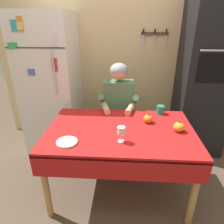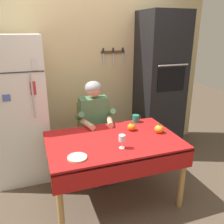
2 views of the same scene
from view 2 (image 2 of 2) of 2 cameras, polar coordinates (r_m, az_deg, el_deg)
The scene contains 12 objects.
ground_plane at distance 2.90m, azimuth 0.96°, elevation -20.56°, with size 10.00×10.00×0.00m, color brown.
back_wall_assembly at distance 3.58m, azimuth -5.69°, elevation 10.18°, with size 3.70×0.13×2.60m.
refrigerator at distance 3.20m, azimuth -21.36°, elevation 0.48°, with size 0.68×0.71×1.80m.
wall_oven at distance 3.68m, azimuth 11.19°, elevation 6.18°, with size 0.60×0.64×2.10m.
dining_table at distance 2.60m, azimuth 0.45°, elevation -8.31°, with size 1.40×0.90×0.74m.
chair_behind_person at distance 3.33m, azimuth -4.76°, elevation -4.65°, with size 0.40×0.40×0.93m.
seated_person at distance 3.08m, azimuth -3.99°, elevation -2.15°, with size 0.47×0.55×1.25m.
coffee_mug at distance 3.03m, azimuth 5.72°, elevation -1.55°, with size 0.11×0.09×0.09m.
wine_glass at distance 2.35m, azimuth 2.40°, elevation -6.38°, with size 0.07×0.07×0.14m.
pumpkin_large at distance 2.76m, azimuth 11.14°, elevation -3.98°, with size 0.10×0.10×0.11m.
pumpkin_medium at distance 2.78m, azimuth 4.67°, elevation -3.57°, with size 0.10×0.10×0.11m.
serving_tray at distance 2.24m, azimuth -8.26°, elevation -10.68°, with size 0.18×0.18×0.02m, color beige.
Camera 2 is at (-0.77, -2.09, 1.85)m, focal length 38.40 mm.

